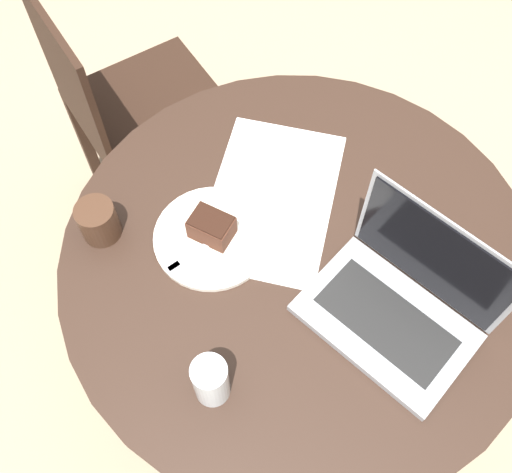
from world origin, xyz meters
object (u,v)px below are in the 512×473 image
chair (130,112)px  coffee_glass (98,221)px  laptop (400,303)px  plate (212,237)px

chair → coffee_glass: 0.64m
chair → laptop: size_ratio=2.22×
coffee_glass → laptop: bearing=-123.0°
coffee_glass → chair: bearing=-11.0°
chair → plate: chair is taller
plate → coffee_glass: coffee_glass is taller
chair → plate: size_ratio=3.50×
plate → laptop: (-0.26, -0.31, 0.04)m
coffee_glass → laptop: (-0.34, -0.53, 0.00)m
laptop → chair: bearing=-6.4°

